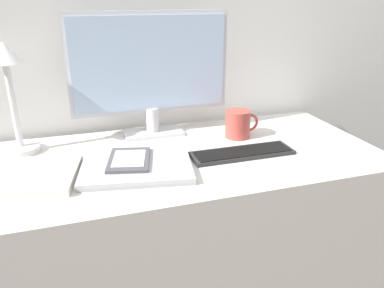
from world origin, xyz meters
name	(u,v)px	position (x,y,z in m)	size (l,w,h in m)	color
desk	(184,250)	(0.00, 0.23, 0.37)	(1.27, 0.59, 0.74)	silver
monitor	(150,70)	(-0.05, 0.44, 0.97)	(0.55, 0.11, 0.42)	silver
keyboard	(242,153)	(0.18, 0.17, 0.74)	(0.33, 0.10, 0.01)	#282828
laptop	(137,168)	(-0.16, 0.16, 0.75)	(0.35, 0.28, 0.02)	#A3A3A8
ereader	(129,160)	(-0.17, 0.19, 0.76)	(0.15, 0.19, 0.01)	#4C4C51
desk_lamp	(9,84)	(-0.49, 0.41, 0.96)	(0.12, 0.12, 0.35)	white
notebook	(44,176)	(-0.41, 0.18, 0.75)	(0.21, 0.25, 0.02)	silver
coffee_mug	(238,124)	(0.23, 0.32, 0.79)	(0.12, 0.09, 0.10)	#B7473D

